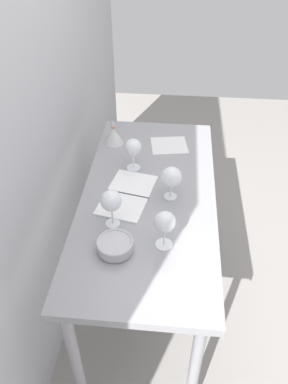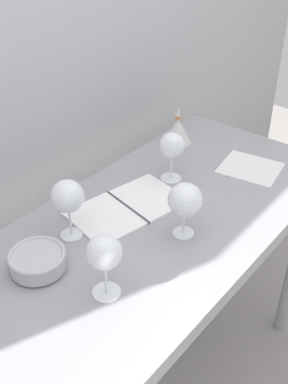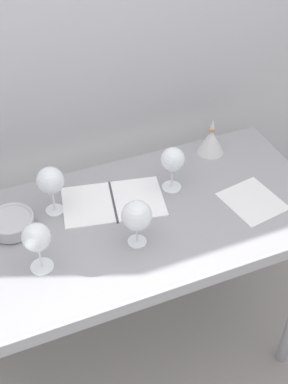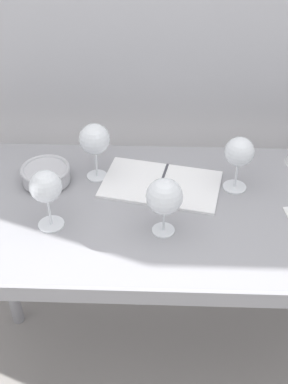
# 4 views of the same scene
# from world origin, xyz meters

# --- Properties ---
(back_wall) EXTENTS (3.80, 0.04, 2.60)m
(back_wall) POSITION_xyz_m (0.00, 0.49, 1.30)
(back_wall) COLOR #B2B2B8
(back_wall) RESTS_ON ground_plane
(steel_counter) EXTENTS (1.40, 0.65, 0.90)m
(steel_counter) POSITION_xyz_m (0.00, -0.01, 0.79)
(steel_counter) COLOR #939399
(steel_counter) RESTS_ON ground_plane
(wine_glass_far_left) EXTENTS (0.09, 0.09, 0.19)m
(wine_glass_far_left) POSITION_xyz_m (-0.22, 0.14, 1.03)
(wine_glass_far_left) COLOR white
(wine_glass_far_left) RESTS_ON steel_counter
(wine_glass_far_right) EXTENTS (0.09, 0.09, 0.18)m
(wine_glass_far_right) POSITION_xyz_m (0.21, 0.09, 1.03)
(wine_glass_far_right) COLOR white
(wine_glass_far_right) RESTS_ON steel_counter
(wine_glass_near_center) EXTENTS (0.10, 0.10, 0.17)m
(wine_glass_near_center) POSITION_xyz_m (-0.01, -0.11, 1.02)
(wine_glass_near_center) COLOR white
(wine_glass_near_center) RESTS_ON steel_counter
(wine_glass_near_left) EXTENTS (0.09, 0.09, 0.18)m
(wine_glass_near_left) POSITION_xyz_m (-0.32, -0.10, 1.03)
(wine_glass_near_left) COLOR white
(wine_glass_near_left) RESTS_ON steel_counter
(open_notebook) EXTENTS (0.39, 0.28, 0.01)m
(open_notebook) POSITION_xyz_m (-0.02, 0.10, 0.90)
(open_notebook) COLOR white
(open_notebook) RESTS_ON steel_counter
(tasting_sheet_upper) EXTENTS (0.21, 0.23, 0.00)m
(tasting_sheet_upper) POSITION_xyz_m (0.45, -0.09, 0.90)
(tasting_sheet_upper) COLOR white
(tasting_sheet_upper) RESTS_ON steel_counter
(tasting_bowl) EXTENTS (0.15, 0.15, 0.06)m
(tasting_bowl) POSITION_xyz_m (-0.37, 0.10, 0.93)
(tasting_bowl) COLOR #4C4C4C
(tasting_bowl) RESTS_ON steel_counter
(decanter_funnel) EXTENTS (0.11, 0.11, 0.15)m
(decanter_funnel) POSITION_xyz_m (0.45, 0.24, 0.95)
(decanter_funnel) COLOR silver
(decanter_funnel) RESTS_ON steel_counter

